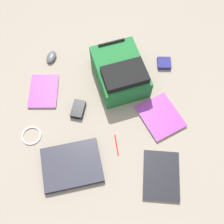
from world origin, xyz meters
The scene contains 11 objects.
ground_plane centered at (0.00, 0.00, 0.00)m, with size 3.31×3.31×0.00m, color gray.
backpack centered at (-0.08, -0.26, 0.09)m, with size 0.39×0.45×0.20m.
laptop centered at (0.21, 0.31, 0.02)m, with size 0.38×0.32×0.03m.
book_red centered at (-0.29, 0.38, 0.01)m, with size 0.23×0.30×0.02m.
book_blue centered at (0.41, -0.18, 0.01)m, with size 0.18×0.25×0.02m.
book_comic centered at (-0.32, 0.02, 0.01)m, with size 0.31×0.33×0.02m.
computer_mouse centered at (0.38, -0.44, 0.02)m, with size 0.06×0.10×0.03m, color #4C4C51.
cable_coil centered at (0.46, 0.12, 0.01)m, with size 0.12×0.12×0.01m, color silver.
power_brick centered at (0.19, -0.04, 0.02)m, with size 0.07×0.12×0.03m, color black.
pen_black centered at (-0.05, 0.19, 0.00)m, with size 0.01×0.01×0.13m, color red.
earbud_pouch centered at (-0.39, -0.37, 0.01)m, with size 0.09×0.09×0.03m, color navy.
Camera 1 is at (-0.01, 0.68, 1.51)m, focal length 42.55 mm.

